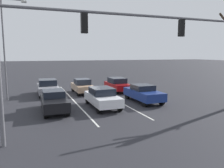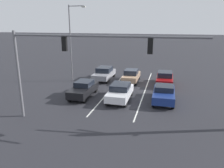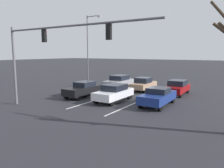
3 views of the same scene
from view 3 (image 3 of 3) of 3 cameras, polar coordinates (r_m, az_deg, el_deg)
The scene contains 11 objects.
ground_plane at distance 25.35m, azimuth 8.10°, elevation -1.95°, with size 240.00×240.00×0.00m, color #28282D.
lane_stripe_left_divider at distance 22.57m, azimuth 9.93°, elevation -3.22°, with size 0.12×16.60×0.01m, color silver.
lane_stripe_center_divider at distance 24.15m, azimuth 1.91°, elevation -2.36°, with size 0.12×16.60×0.01m, color silver.
car_white_midlane_front at distance 19.94m, azimuth 0.51°, elevation -2.22°, with size 1.87×4.43×1.56m.
car_black_rightlane_front at distance 22.18m, azimuth -7.48°, elevation -1.32°, with size 1.72×4.40×1.53m.
car_navy_leftlane_front at distance 18.76m, azimuth 11.89°, elevation -3.16°, with size 1.88×4.46×1.51m.
car_tan_midlane_second at distance 25.87m, azimuth 8.23°, elevation 0.02°, with size 1.73×4.14×1.55m.
car_gray_rightlane_second at distance 27.74m, azimuth 1.81°, elevation 0.72°, with size 1.94×4.66×1.59m.
car_maroon_leftlane_second at distance 24.29m, azimuth 16.63°, elevation -0.76°, with size 1.84×4.23×1.52m.
traffic_signal_gantry at distance 16.96m, azimuth -16.58°, elevation 9.67°, with size 13.08×0.37×6.51m.
street_lamp_right_shoulder at distance 28.12m, azimuth -6.05°, elevation 9.63°, with size 2.12×0.24×9.00m.
Camera 3 is at (-10.16, 22.81, 4.40)m, focal length 35.00 mm.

